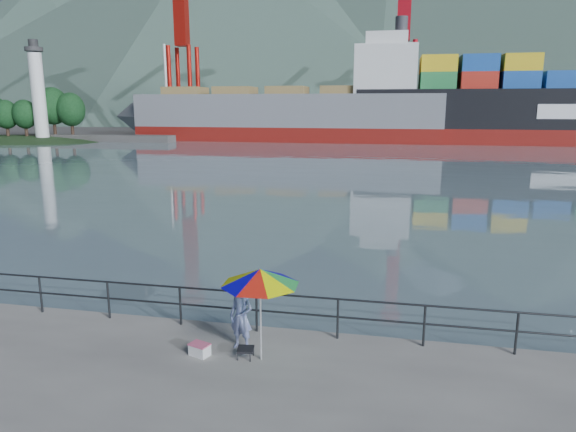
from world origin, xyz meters
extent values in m
cube|color=slate|center=(0.00, 130.00, 0.00)|extent=(500.00, 280.00, 0.00)
cube|color=#514F4C|center=(10.00, 93.00, 0.00)|extent=(200.00, 40.00, 0.40)
cylinder|color=#2D3033|center=(0.00, 1.70, 1.00)|extent=(22.00, 0.05, 0.05)
cylinder|color=#2D3033|center=(0.00, 1.70, 0.55)|extent=(22.00, 0.05, 0.05)
cube|color=#2D3033|center=(0.00, 1.70, 0.50)|extent=(22.00, 0.06, 1.00)
cone|color=#385147|center=(-140.00, 190.00, 27.50)|extent=(228.80, 228.80, 55.00)
cone|color=#385147|center=(-70.00, 200.00, 37.50)|extent=(312.00, 312.00, 75.00)
cone|color=#385147|center=(0.00, 205.00, 34.00)|extent=(282.88, 282.88, 68.00)
cone|color=#385147|center=(60.00, 210.00, 40.00)|extent=(332.80, 332.80, 80.00)
ellipsoid|color=#263F1E|center=(-55.00, 62.00, 0.00)|extent=(48.00, 26.40, 8.40)
cylinder|color=white|center=(-49.00, 61.00, 6.50)|extent=(2.00, 2.00, 13.00)
cylinder|color=#2D2D2D|center=(-49.00, 61.00, 14.00)|extent=(1.80, 1.80, 2.00)
cube|color=red|center=(10.00, 92.00, 1.30)|extent=(6.00, 2.40, 2.60)
cube|color=#194CA5|center=(16.50, 92.00, 3.90)|extent=(6.00, 2.40, 7.80)
cube|color=orange|center=(23.00, 92.00, 1.30)|extent=(6.00, 2.40, 2.60)
cube|color=orange|center=(29.50, 92.00, 3.90)|extent=(6.00, 2.40, 7.80)
cube|color=red|center=(36.00, 92.00, 2.60)|extent=(6.00, 2.40, 5.20)
cube|color=yellow|center=(10.00, 95.00, 3.90)|extent=(6.00, 2.40, 7.80)
cube|color=orange|center=(16.50, 95.00, 2.60)|extent=(6.00, 2.40, 5.20)
cube|color=#194CA5|center=(23.00, 95.00, 1.30)|extent=(6.00, 2.40, 2.60)
cube|color=#267F3F|center=(29.50, 95.00, 3.90)|extent=(6.00, 2.40, 7.80)
cube|color=yellow|center=(36.00, 95.00, 3.90)|extent=(6.00, 2.40, 7.80)
imported|color=navy|center=(0.89, 0.76, 0.77)|extent=(0.64, 0.50, 1.55)
cylinder|color=white|center=(1.46, 0.33, 0.96)|extent=(0.04, 0.04, 1.91)
cone|color=red|center=(1.46, 0.33, 1.91)|extent=(2.27, 2.27, 0.35)
cube|color=black|center=(1.11, 0.32, 0.21)|extent=(0.41, 0.41, 0.05)
cube|color=#2D3033|center=(1.11, 0.32, 0.09)|extent=(0.30, 0.30, 0.19)
cube|color=silver|center=(0.07, 0.24, 0.12)|extent=(0.50, 0.41, 0.25)
cylinder|color=black|center=(0.93, 1.82, 0.00)|extent=(0.32, 1.57, 1.13)
cube|color=maroon|center=(-12.74, 71.24, 0.75)|extent=(47.82, 8.28, 2.50)
cube|color=slate|center=(-12.74, 71.24, 4.50)|extent=(47.82, 8.28, 5.00)
cube|color=silver|center=(2.57, 71.24, 10.50)|extent=(9.00, 6.95, 7.00)
cube|color=maroon|center=(28.35, 72.57, 0.75)|extent=(59.60, 9.93, 2.50)
cube|color=black|center=(28.35, 72.57, 4.80)|extent=(59.60, 9.93, 5.60)
camera|label=1|loc=(4.12, -9.72, 5.51)|focal=32.00mm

